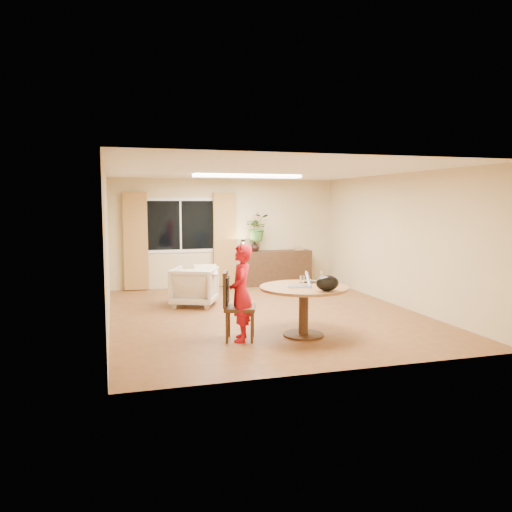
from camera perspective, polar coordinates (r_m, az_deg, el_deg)
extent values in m
plane|color=brown|center=(9.24, 1.03, -6.60)|extent=(6.50, 6.50, 0.00)
plane|color=white|center=(9.03, 1.06, 9.71)|extent=(6.50, 6.50, 0.00)
plane|color=beige|center=(12.18, -3.47, 2.66)|extent=(5.50, 0.00, 5.50)
plane|color=beige|center=(8.64, -16.66, 0.98)|extent=(0.00, 6.50, 6.50)
plane|color=beige|center=(10.19, 15.99, 1.75)|extent=(0.00, 6.50, 6.50)
cube|color=white|center=(11.96, -8.62, 3.50)|extent=(1.70, 0.02, 1.30)
cube|color=black|center=(11.95, -8.61, 3.50)|extent=(1.55, 0.01, 1.15)
cube|color=white|center=(11.95, -8.61, 3.50)|extent=(0.04, 0.01, 1.15)
cube|color=olive|center=(11.81, -13.60, 1.64)|extent=(0.55, 0.08, 2.25)
cube|color=olive|center=(12.09, -3.60, 1.90)|extent=(0.55, 0.08, 2.25)
cube|color=white|center=(10.18, -0.96, 9.11)|extent=(2.20, 0.35, 0.05)
cylinder|color=brown|center=(7.63, 5.48, -3.63)|extent=(1.35, 1.35, 0.04)
cylinder|color=black|center=(7.71, 5.45, -6.45)|extent=(0.15, 0.15, 0.73)
cylinder|color=black|center=(7.79, 5.42, -8.94)|extent=(0.62, 0.62, 0.03)
imported|color=#B70E14|center=(7.35, -1.71, -4.23)|extent=(0.60, 0.47, 1.43)
imported|color=beige|center=(9.94, -7.03, -3.47)|extent=(1.09, 1.11, 0.77)
cube|color=black|center=(12.36, 2.40, -1.35)|extent=(1.70, 0.42, 0.85)
imported|color=black|center=(12.13, -0.18, 1.12)|extent=(0.26, 0.26, 0.25)
imported|color=#386927|center=(12.12, 0.15, 3.27)|extent=(0.69, 0.62, 0.66)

